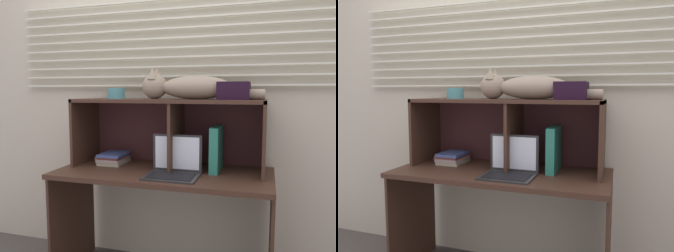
{
  "view_description": "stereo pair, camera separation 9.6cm",
  "coord_description": "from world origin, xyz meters",
  "views": [
    {
      "loc": [
        0.62,
        -1.75,
        1.26
      ],
      "look_at": [
        0.0,
        0.31,
        1.03
      ],
      "focal_mm": 35.3,
      "sensor_mm": 36.0,
      "label": 1
    },
    {
      "loc": [
        0.71,
        -1.72,
        1.26
      ],
      "look_at": [
        0.0,
        0.31,
        1.03
      ],
      "focal_mm": 35.3,
      "sensor_mm": 36.0,
      "label": 2
    }
  ],
  "objects": [
    {
      "name": "small_basket",
      "position": [
        -0.37,
        0.31,
        1.24
      ],
      "size": [
        0.11,
        0.11,
        0.07
      ],
      "primitive_type": "cylinder",
      "color": "teal",
      "rests_on": "hutch_shelf_unit"
    },
    {
      "name": "desk",
      "position": [
        0.0,
        0.2,
        0.6
      ],
      "size": [
        1.35,
        0.61,
        0.75
      ],
      "color": "#3D261B",
      "rests_on": "ground"
    },
    {
      "name": "back_panel_with_blinds",
      "position": [
        0.0,
        0.55,
        1.26
      ],
      "size": [
        4.4,
        0.08,
        2.5
      ],
      "color": "beige",
      "rests_on": "ground"
    },
    {
      "name": "book_stack",
      "position": [
        -0.4,
        0.31,
        0.79
      ],
      "size": [
        0.18,
        0.22,
        0.08
      ],
      "color": "gray",
      "rests_on": "desk"
    },
    {
      "name": "hutch_shelf_unit",
      "position": [
        0.01,
        0.34,
        1.07
      ],
      "size": [
        1.24,
        0.38,
        0.45
      ],
      "color": "#3D261B",
      "rests_on": "desk"
    },
    {
      "name": "storage_box",
      "position": [
        0.42,
        0.31,
        1.26
      ],
      "size": [
        0.19,
        0.19,
        0.11
      ],
      "primitive_type": "cube",
      "color": "black",
      "rests_on": "hutch_shelf_unit"
    },
    {
      "name": "binder_upright",
      "position": [
        0.32,
        0.31,
        0.9
      ],
      "size": [
        0.05,
        0.26,
        0.28
      ],
      "primitive_type": "cube",
      "color": "#267861",
      "rests_on": "desk"
    },
    {
      "name": "cat",
      "position": [
        0.12,
        0.31,
        1.29
      ],
      "size": [
        0.78,
        0.18,
        0.2
      ],
      "color": "gray",
      "rests_on": "hutch_shelf_unit"
    },
    {
      "name": "laptop",
      "position": [
        0.09,
        0.11,
        0.8
      ],
      "size": [
        0.31,
        0.25,
        0.24
      ],
      "color": "#272727",
      "rests_on": "desk"
    }
  ]
}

